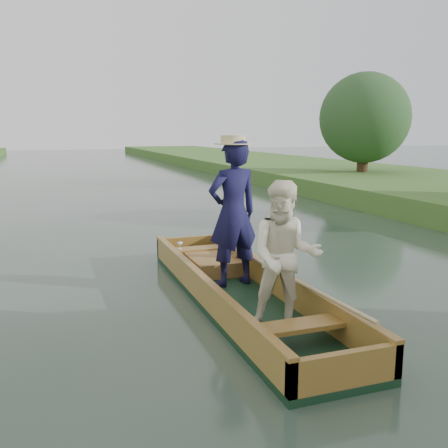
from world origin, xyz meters
name	(u,v)px	position (x,y,z in m)	size (l,w,h in m)	color
ground	(239,303)	(0.00, 0.00, 0.00)	(120.00, 120.00, 0.00)	#283D30
trees_far	(174,120)	(1.27, 8.46, 2.53)	(22.64, 13.73, 4.53)	#47331E
punt	(248,254)	(0.07, -0.09, 0.68)	(1.15, 5.00, 2.14)	black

